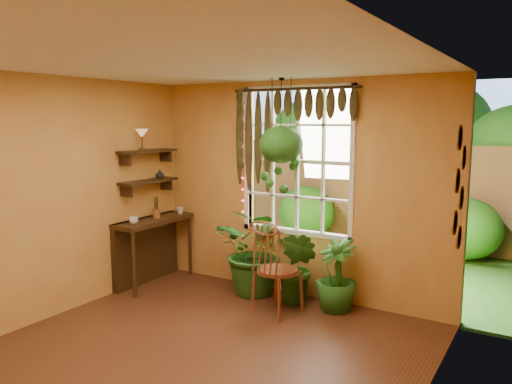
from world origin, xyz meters
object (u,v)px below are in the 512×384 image
potted_plant_mid (298,267)px  windsor_chair (275,282)px  hanging_basket (281,148)px  counter_ledge (149,243)px  potted_plant_left (258,251)px

potted_plant_mid → windsor_chair: bearing=-101.8°
potted_plant_mid → hanging_basket: bearing=-172.7°
counter_ledge → potted_plant_mid: (2.10, 0.34, -0.10)m
hanging_basket → counter_ledge: bearing=-170.6°
windsor_chair → hanging_basket: 1.57m
potted_plant_left → potted_plant_mid: bearing=-3.4°
windsor_chair → hanging_basket: (-0.14, 0.37, 1.52)m
counter_ledge → potted_plant_left: 1.56m
windsor_chair → hanging_basket: bearing=123.2°
potted_plant_left → windsor_chair: bearing=-40.7°
counter_ledge → potted_plant_mid: 2.13m
windsor_chair → potted_plant_mid: (0.08, 0.40, 0.09)m
windsor_chair → hanging_basket: hanging_basket is taller
counter_ledge → potted_plant_left: bearing=13.8°
potted_plant_mid → hanging_basket: size_ratio=0.66×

